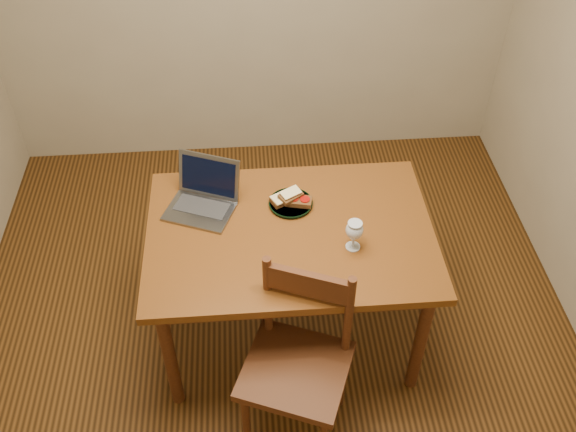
{
  "coord_description": "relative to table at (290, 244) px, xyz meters",
  "views": [
    {
      "loc": [
        -0.07,
        -2.03,
        2.8
      ],
      "look_at": [
        0.09,
        0.04,
        0.8
      ],
      "focal_mm": 40.0,
      "sensor_mm": 36.0,
      "label": 1
    }
  ],
  "objects": [
    {
      "name": "floor",
      "position": [
        -0.09,
        -0.0,
        -0.66
      ],
      "size": [
        3.2,
        3.2,
        0.02
      ],
      "primitive_type": "cube",
      "color": "black",
      "rests_on": "ground"
    },
    {
      "name": "laptop",
      "position": [
        -0.39,
        0.21,
        0.14
      ],
      "size": [
        0.38,
        0.37,
        0.22
      ],
      "rotation": [
        0.0,
        0.0,
        -0.38
      ],
      "color": "slate",
      "rests_on": "table"
    },
    {
      "name": "sandwich_cheese",
      "position": [
        -0.02,
        0.18,
        0.12
      ],
      "size": [
        0.13,
        0.11,
        0.04
      ],
      "primitive_type": null,
      "rotation": [
        0.0,
        0.0,
        0.47
      ],
      "color": "#381E0C",
      "rests_on": "plate"
    },
    {
      "name": "sandwich_top",
      "position": [
        0.02,
        0.18,
        0.14
      ],
      "size": [
        0.13,
        0.11,
        0.03
      ],
      "primitive_type": null,
      "rotation": [
        0.0,
        0.0,
        0.6
      ],
      "color": "#381E0C",
      "rests_on": "plate"
    },
    {
      "name": "sandwich_tomato",
      "position": [
        0.06,
        0.16,
        0.12
      ],
      "size": [
        0.13,
        0.09,
        0.04
      ],
      "primitive_type": null,
      "rotation": [
        0.0,
        0.0,
        -0.22
      ],
      "color": "#381E0C",
      "rests_on": "plate"
    },
    {
      "name": "chair",
      "position": [
        -0.01,
        -0.52,
        -0.15
      ],
      "size": [
        0.55,
        0.54,
        0.46
      ],
      "rotation": [
        0.0,
        0.0,
        -0.38
      ],
      "color": "#3C1B0C",
      "rests_on": "floor"
    },
    {
      "name": "table",
      "position": [
        0.0,
        0.0,
        0.0
      ],
      "size": [
        1.3,
        0.9,
        0.74
      ],
      "color": "#522F0D",
      "rests_on": "floor"
    },
    {
      "name": "milk_glass",
      "position": [
        0.27,
        -0.12,
        0.16
      ],
      "size": [
        0.08,
        0.08,
        0.15
      ],
      "primitive_type": null,
      "color": "white",
      "rests_on": "table"
    },
    {
      "name": "plate",
      "position": [
        0.02,
        0.17,
        0.09
      ],
      "size": [
        0.21,
        0.21,
        0.02
      ],
      "primitive_type": "cylinder",
      "color": "black",
      "rests_on": "table"
    }
  ]
}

